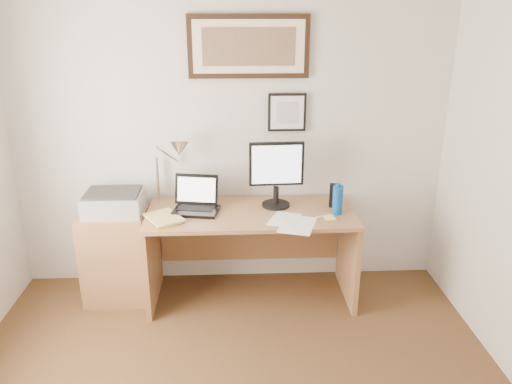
{
  "coord_description": "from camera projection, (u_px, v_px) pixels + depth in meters",
  "views": [
    {
      "loc": [
        0.03,
        -1.92,
        2.21
      ],
      "look_at": [
        0.18,
        1.43,
        0.98
      ],
      "focal_mm": 35.0,
      "sensor_mm": 36.0,
      "label": 1
    }
  ],
  "objects": [
    {
      "name": "laptop",
      "position": [
        196.0,
        203.0,
        3.84
      ],
      "size": [
        0.38,
        0.35,
        0.26
      ],
      "color": "black",
      "rests_on": "desk"
    },
    {
      "name": "book",
      "position": [
        150.0,
        221.0,
        3.63
      ],
      "size": [
        0.34,
        0.37,
        0.02
      ],
      "primitive_type": "imported",
      "rotation": [
        0.0,
        0.0,
        0.55
      ],
      "color": "#E1C16A",
      "rests_on": "desk"
    },
    {
      "name": "desk",
      "position": [
        251.0,
        235.0,
        3.99
      ],
      "size": [
        1.6,
        0.7,
        0.75
      ],
      "color": "#91633D",
      "rests_on": "floor"
    },
    {
      "name": "desk_lamp",
      "position": [
        177.0,
        151.0,
        3.83
      ],
      "size": [
        0.29,
        0.27,
        0.53
      ],
      "color": "silver",
      "rests_on": "desk"
    },
    {
      "name": "printer",
      "position": [
        114.0,
        202.0,
        3.83
      ],
      "size": [
        0.44,
        0.34,
        0.18
      ],
      "color": "#9E9EA0",
      "rests_on": "side_cabinet"
    },
    {
      "name": "wall_back",
      "position": [
        230.0,
        137.0,
        4.0
      ],
      "size": [
        3.5,
        0.02,
        2.5
      ],
      "primitive_type": "cube",
      "color": "silver",
      "rests_on": "ground"
    },
    {
      "name": "marker_pen",
      "position": [
        325.0,
        216.0,
        3.73
      ],
      "size": [
        0.14,
        0.06,
        0.02
      ],
      "primitive_type": "cylinder",
      "rotation": [
        0.0,
        1.57,
        0.35
      ],
      "color": "white",
      "rests_on": "desk"
    },
    {
      "name": "lcd_monitor",
      "position": [
        276.0,
        171.0,
        3.84
      ],
      "size": [
        0.42,
        0.22,
        0.52
      ],
      "color": "black",
      "rests_on": "desk"
    },
    {
      "name": "side_cabinet",
      "position": [
        117.0,
        256.0,
        3.97
      ],
      "size": [
        0.5,
        0.4,
        0.73
      ],
      "primitive_type": "cube",
      "color": "#91633D",
      "rests_on": "floor"
    },
    {
      "name": "paper_sheet_b",
      "position": [
        284.0,
        219.0,
        3.68
      ],
      "size": [
        0.29,
        0.33,
        0.0
      ],
      "primitive_type": "cube",
      "rotation": [
        0.0,
        0.0,
        -0.4
      ],
      "color": "white",
      "rests_on": "desk"
    },
    {
      "name": "sticky_pad",
      "position": [
        330.0,
        218.0,
        3.69
      ],
      "size": [
        0.09,
        0.09,
        0.01
      ],
      "primitive_type": "cube",
      "rotation": [
        0.0,
        0.0,
        0.14
      ],
      "color": "#FFDF78",
      "rests_on": "desk"
    },
    {
      "name": "picture_small",
      "position": [
        287.0,
        112.0,
        3.93
      ],
      "size": [
        0.3,
        0.03,
        0.3
      ],
      "color": "black",
      "rests_on": "wall_back"
    },
    {
      "name": "picture_large",
      "position": [
        249.0,
        47.0,
        3.74
      ],
      "size": [
        0.92,
        0.04,
        0.47
      ],
      "color": "black",
      "rests_on": "wall_back"
    },
    {
      "name": "speaker",
      "position": [
        335.0,
        196.0,
        3.91
      ],
      "size": [
        0.09,
        0.08,
        0.18
      ],
      "primitive_type": "cube",
      "rotation": [
        0.0,
        0.0,
        -0.17
      ],
      "color": "black",
      "rests_on": "desk"
    },
    {
      "name": "water_bottle",
      "position": [
        338.0,
        200.0,
        3.76
      ],
      "size": [
        0.08,
        0.08,
        0.22
      ],
      "primitive_type": "cylinder",
      "color": "#0C489C",
      "rests_on": "desk"
    },
    {
      "name": "bottle_cap",
      "position": [
        339.0,
        185.0,
        3.72
      ],
      "size": [
        0.04,
        0.04,
        0.02
      ],
      "primitive_type": "cylinder",
      "color": "#0C489C",
      "rests_on": "water_bottle"
    },
    {
      "name": "paper_sheet_a",
      "position": [
        297.0,
        225.0,
        3.59
      ],
      "size": [
        0.33,
        0.39,
        0.0
      ],
      "primitive_type": "cube",
      "rotation": [
        0.0,
        0.0,
        -0.32
      ],
      "color": "white",
      "rests_on": "desk"
    }
  ]
}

